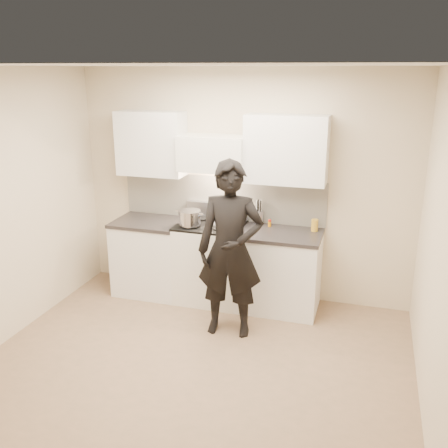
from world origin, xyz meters
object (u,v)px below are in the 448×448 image
object	(u,v)px
counter_right	(279,270)
wok	(230,212)
stove	(211,262)
utensil_crock	(259,217)
person	(230,250)

from	to	relation	value
counter_right	wok	size ratio (longest dim) A/B	1.90
stove	utensil_crock	xyz separation A→B (m)	(0.52, 0.25, 0.53)
stove	utensil_crock	size ratio (longest dim) A/B	3.30
counter_right	wok	bearing A→B (deg)	167.21
utensil_crock	wok	bearing A→B (deg)	-162.32
wok	utensil_crock	xyz separation A→B (m)	(0.32, 0.10, -0.05)
counter_right	stove	bearing A→B (deg)	-180.00
counter_right	person	world-z (taller)	person
utensil_crock	person	xyz separation A→B (m)	(-0.08, -0.94, -0.09)
stove	person	bearing A→B (deg)	-57.44
wok	utensil_crock	distance (m)	0.34
wok	stove	bearing A→B (deg)	-144.36
wok	person	bearing A→B (deg)	-73.74
stove	counter_right	size ratio (longest dim) A/B	1.04
wok	person	world-z (taller)	person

